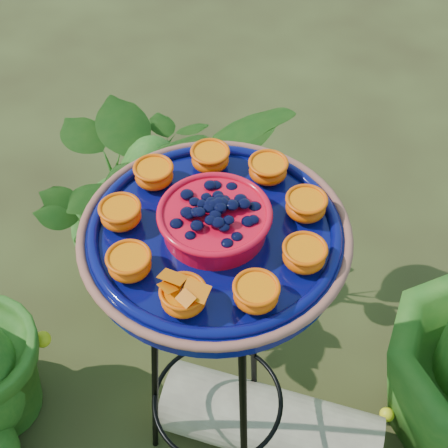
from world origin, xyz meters
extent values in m
torus|color=black|center=(0.00, 0.07, 0.99)|extent=(0.29, 0.29, 0.02)
torus|color=black|center=(0.00, 0.07, 0.34)|extent=(0.36, 0.36, 0.01)
cylinder|color=black|center=(0.00, 0.24, 0.49)|extent=(0.02, 0.10, 0.99)
cylinder|color=black|center=(-0.14, -0.01, 0.49)|extent=(0.09, 0.06, 0.99)
cylinder|color=black|center=(0.14, -0.01, 0.49)|extent=(0.09, 0.06, 0.99)
cylinder|color=#060A50|center=(0.00, 0.07, 1.02)|extent=(0.51, 0.51, 0.04)
torus|color=#945043|center=(0.00, 0.07, 1.04)|extent=(0.53, 0.53, 0.02)
torus|color=#060A50|center=(0.00, 0.07, 1.05)|extent=(0.49, 0.49, 0.02)
cylinder|color=red|center=(0.00, 0.07, 1.07)|extent=(0.20, 0.20, 0.05)
torus|color=red|center=(0.00, 0.07, 1.09)|extent=(0.22, 0.22, 0.01)
ellipsoid|color=black|center=(0.00, 0.07, 1.10)|extent=(0.17, 0.17, 0.04)
ellipsoid|color=#FF4E02|center=(0.18, 0.10, 1.06)|extent=(0.08, 0.08, 0.04)
cylinder|color=orange|center=(0.18, 0.10, 1.08)|extent=(0.07, 0.07, 0.01)
ellipsoid|color=#FF4E02|center=(0.12, 0.21, 1.06)|extent=(0.08, 0.08, 0.04)
cylinder|color=orange|center=(0.12, 0.21, 1.08)|extent=(0.07, 0.07, 0.01)
ellipsoid|color=#FF4E02|center=(0.00, 0.25, 1.06)|extent=(0.08, 0.08, 0.04)
cylinder|color=orange|center=(0.00, 0.25, 1.08)|extent=(0.07, 0.07, 0.01)
ellipsoid|color=#FF4E02|center=(-0.12, 0.21, 1.06)|extent=(0.08, 0.08, 0.04)
cylinder|color=orange|center=(-0.12, 0.21, 1.08)|extent=(0.07, 0.07, 0.01)
ellipsoid|color=#FF4E02|center=(-0.18, 0.11, 1.06)|extent=(0.08, 0.08, 0.04)
cylinder|color=orange|center=(-0.18, 0.11, 1.08)|extent=(0.07, 0.07, 0.01)
ellipsoid|color=#FF4E02|center=(-0.16, -0.02, 1.06)|extent=(0.08, 0.08, 0.04)
cylinder|color=orange|center=(-0.16, -0.02, 1.08)|extent=(0.07, 0.07, 0.01)
ellipsoid|color=#FF4E02|center=(-0.06, -0.10, 1.06)|extent=(0.08, 0.08, 0.04)
cylinder|color=orange|center=(-0.06, -0.10, 1.08)|extent=(0.07, 0.07, 0.01)
ellipsoid|color=#FF4E02|center=(0.06, -0.10, 1.06)|extent=(0.08, 0.08, 0.04)
cylinder|color=orange|center=(0.06, -0.10, 1.08)|extent=(0.07, 0.07, 0.01)
ellipsoid|color=#FF4E02|center=(0.16, -0.02, 1.06)|extent=(0.08, 0.08, 0.04)
cylinder|color=orange|center=(0.16, -0.02, 1.08)|extent=(0.07, 0.07, 0.01)
cylinder|color=black|center=(0.06, -0.10, 1.09)|extent=(0.02, 0.03, 0.00)
cube|color=#ED5904|center=(0.04, -0.09, 1.10)|extent=(0.05, 0.04, 0.01)
cube|color=#ED5904|center=(0.09, -0.09, 1.10)|extent=(0.05, 0.04, 0.01)
cylinder|color=tan|center=(0.10, 0.20, 0.11)|extent=(0.69, 0.42, 0.22)
imported|color=#1F5416|center=(-0.58, 0.50, 0.45)|extent=(0.99, 1.04, 0.90)
camera|label=1|loc=(0.48, -0.56, 1.93)|focal=50.00mm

